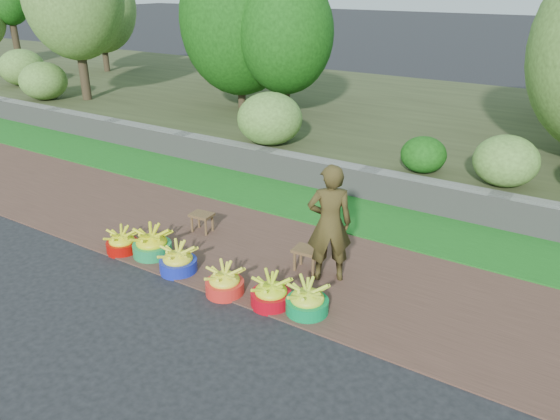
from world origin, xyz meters
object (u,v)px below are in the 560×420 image
Objects in this scene: basin_b at (152,244)px; basin_f at (307,301)px; basin_c at (178,261)px; stool_right at (307,253)px; basin_d at (225,282)px; basin_e at (271,293)px; basin_a at (122,242)px; vendor_woman at (330,223)px; stool_left at (202,217)px.

basin_b is 2.60m from basin_f.
basin_f reaches higher than basin_c.
basin_f is at bearing -1.04° from basin_b.
stool_right is at bearing 120.47° from basin_f.
basin_e is (0.64, 0.10, 0.00)m from basin_d.
basin_a is at bearing -178.15° from basin_f.
stool_right is at bearing 33.54° from basin_c.
basin_a is 0.89× the size of basin_f.
vendor_woman is at bearing 73.02° from basin_e.
basin_f is 1.35× the size of stool_right.
basin_b is 2.15m from basin_e.
basin_e is 1.17m from vendor_woman.
basin_b reaches higher than basin_e.
basin_a is 1.09m from basin_c.
basin_b reaches higher than basin_c.
stool_right is (2.54, 0.97, 0.12)m from basin_a.
basin_d reaches higher than basin_a.
stool_left is (-0.54, 1.13, 0.09)m from basin_c.
basin_d is at bearing 14.27° from vendor_woman.
stool_left is at bearing -38.74° from vendor_woman.
basin_f is at bearing 1.85° from basin_a.
stool_right is (-0.06, 0.96, 0.11)m from basin_e.
basin_e reaches higher than stool_right.
basin_e is at bearing 39.26° from vendor_woman.
basin_c is (1.09, 0.01, 0.02)m from basin_a.
basin_b reaches higher than stool_left.
basin_f is 1.02m from stool_right.
vendor_woman reaches higher than basin_a.
basin_c is 1.97m from basin_f.
basin_b is 1.08× the size of basin_f.
basin_a is 2.73m from stool_right.
basin_d is 0.95× the size of basin_f.
basin_b is 1.09× the size of basin_c.
stool_left is at bearing 175.23° from stool_right.
basin_a is 0.90× the size of basin_c.
basin_e is (2.60, 0.01, 0.01)m from basin_a.
stool_left is at bearing 115.43° from basin_c.
stool_left is (-1.41, 1.23, 0.10)m from basin_d.
basin_a is at bearing -115.72° from stool_left.
basin_c is 1.03× the size of basin_d.
basin_a is 1.20× the size of stool_right.
basin_f is 0.32× the size of vendor_woman.
basin_a is 1.27m from stool_left.
basin_b is at bearing -95.15° from stool_left.
vendor_woman is at bearing -6.20° from stool_right.
vendor_woman is (2.34, -0.20, 0.55)m from stool_left.
basin_a reaches higher than stool_right.
basin_d is 1.52m from vendor_woman.
basin_d is 1.21m from stool_right.
basin_c is at bearing -177.35° from basin_f.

